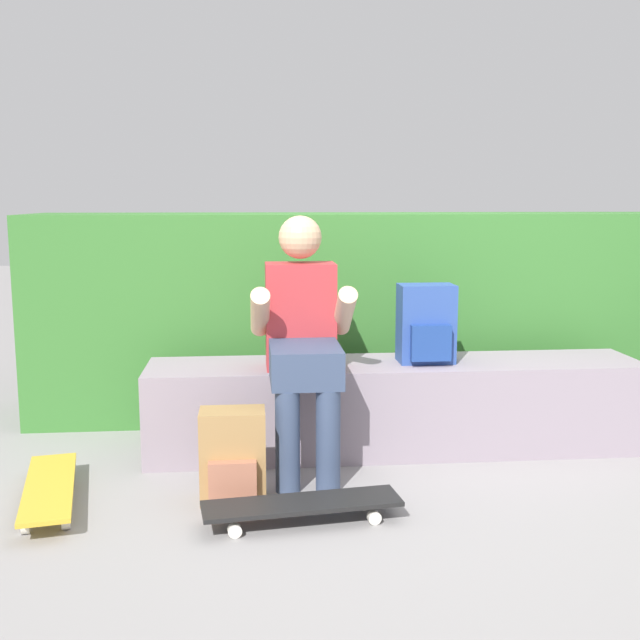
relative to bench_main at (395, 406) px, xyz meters
The scene contains 8 objects.
ground_plane 0.46m from the bench_main, 90.00° to the right, with size 24.00×24.00×0.00m, color gray.
bench_main is the anchor object (origin of this frame).
person_skater 0.69m from the bench_main, 156.07° to the right, with size 0.49×0.62×1.21m.
skateboard_near_person 1.05m from the bench_main, 121.90° to the right, with size 0.82×0.30×0.09m.
skateboard_beside_bench 1.72m from the bench_main, 159.78° to the right, with size 0.35×0.82×0.09m.
backpack_on_bench 0.45m from the bench_main, ahead, with size 0.28×0.23×0.40m.
backpack_on_ground 1.03m from the bench_main, 143.15° to the right, with size 0.28×0.23×0.40m.
hedge_row 0.99m from the bench_main, 65.76° to the left, with size 4.80×0.77×1.20m.
Camera 1 is at (-0.75, -3.40, 1.29)m, focal length 43.03 mm.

